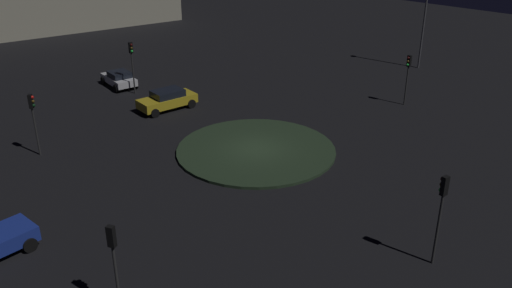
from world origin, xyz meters
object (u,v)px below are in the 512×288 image
at_px(car_white, 119,78).
at_px(traffic_light_northeast, 114,251).
at_px(traffic_light_south, 132,58).
at_px(car_yellow, 167,99).
at_px(traffic_light_southeast, 33,112).
at_px(traffic_light_north, 441,203).
at_px(traffic_light_west, 408,70).

xyz_separation_m(car_white, traffic_light_northeast, (16.27, 24.17, 2.12)).
bearing_deg(car_white, traffic_light_south, -173.41).
relative_size(car_yellow, traffic_light_southeast, 1.15).
relative_size(car_yellow, traffic_light_south, 1.08).
xyz_separation_m(car_yellow, traffic_light_northeast, (15.65, 16.65, 2.04)).
xyz_separation_m(traffic_light_north, traffic_light_southeast, (6.67, -23.84, -0.22)).
relative_size(traffic_light_west, traffic_light_northeast, 1.01).
relative_size(traffic_light_north, traffic_light_west, 1.10).
height_order(car_yellow, traffic_light_northeast, traffic_light_northeast).
xyz_separation_m(traffic_light_north, traffic_light_northeast, (11.47, -7.71, -0.29)).
height_order(traffic_light_north, traffic_light_west, traffic_light_north).
bearing_deg(traffic_light_southeast, car_yellow, 47.44).
height_order(car_yellow, traffic_light_north, traffic_light_north).
xyz_separation_m(traffic_light_west, traffic_light_south, (13.14, -18.09, 0.24)).
height_order(traffic_light_west, traffic_light_southeast, traffic_light_southeast).
bearing_deg(traffic_light_southeast, traffic_light_south, 70.73).
bearing_deg(car_yellow, traffic_light_south, 92.63).
height_order(car_white, traffic_light_northeast, traffic_light_northeast).
distance_m(car_yellow, traffic_light_west, 18.99).
relative_size(car_white, traffic_light_northeast, 1.01).
bearing_deg(traffic_light_northeast, car_yellow, 23.61).
relative_size(car_white, traffic_light_south, 0.92).
height_order(traffic_light_south, traffic_light_northeast, traffic_light_south).
bearing_deg(car_white, traffic_light_southeast, 135.03).
xyz_separation_m(car_yellow, traffic_light_south, (-0.47, -5.01, 2.30)).
height_order(car_white, traffic_light_south, traffic_light_south).
height_order(car_white, traffic_light_southeast, traffic_light_southeast).
distance_m(car_white, traffic_light_north, 32.32).
bearing_deg(traffic_light_south, traffic_light_northeast, -31.50).
height_order(traffic_light_southeast, traffic_light_south, traffic_light_south).
bearing_deg(traffic_light_south, traffic_light_north, -3.83).
distance_m(car_yellow, traffic_light_northeast, 22.95).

